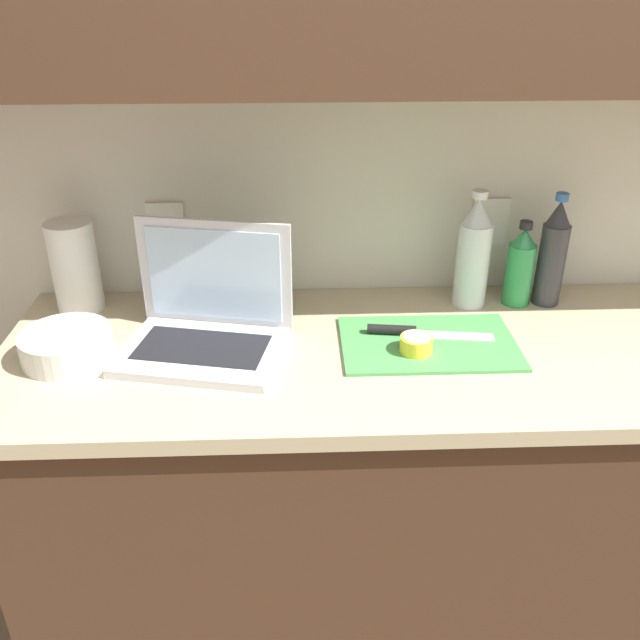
{
  "coord_description": "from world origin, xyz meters",
  "views": [
    {
      "loc": [
        -0.41,
        -1.29,
        1.65
      ],
      "look_at": [
        -0.36,
        -0.01,
        0.97
      ],
      "focal_mm": 38.0,
      "sensor_mm": 36.0,
      "label": 1
    }
  ],
  "objects_px": {
    "measuring_cup": "(265,291)",
    "paper_towel_roll": "(75,267)",
    "bottle_green_soda": "(552,254)",
    "bottle_water_clear": "(473,254)",
    "bottle_oil_tall": "(520,267)",
    "cutting_board": "(428,343)",
    "laptop": "(207,319)",
    "bowl_white": "(67,346)",
    "lemon_half_cut": "(416,344)",
    "knife": "(408,331)"
  },
  "relations": [
    {
      "from": "cutting_board",
      "to": "bottle_green_soda",
      "type": "xyz_separation_m",
      "value": [
        0.33,
        0.2,
        0.13
      ]
    },
    {
      "from": "laptop",
      "to": "bowl_white",
      "type": "distance_m",
      "value": 0.3
    },
    {
      "from": "laptop",
      "to": "knife",
      "type": "xyz_separation_m",
      "value": [
        0.45,
        0.01,
        -0.05
      ]
    },
    {
      "from": "laptop",
      "to": "knife",
      "type": "distance_m",
      "value": 0.45
    },
    {
      "from": "bowl_white",
      "to": "paper_towel_roll",
      "type": "height_order",
      "value": "paper_towel_roll"
    },
    {
      "from": "measuring_cup",
      "to": "knife",
      "type": "bearing_deg",
      "value": -25.13
    },
    {
      "from": "bottle_oil_tall",
      "to": "measuring_cup",
      "type": "xyz_separation_m",
      "value": [
        -0.62,
        -0.01,
        -0.05
      ]
    },
    {
      "from": "laptop",
      "to": "bottle_green_soda",
      "type": "height_order",
      "value": "bottle_green_soda"
    },
    {
      "from": "measuring_cup",
      "to": "bottle_water_clear",
      "type": "bearing_deg",
      "value": 1.61
    },
    {
      "from": "lemon_half_cut",
      "to": "measuring_cup",
      "type": "relative_size",
      "value": 0.62
    },
    {
      "from": "bottle_green_soda",
      "to": "knife",
      "type": "bearing_deg",
      "value": -155.71
    },
    {
      "from": "cutting_board",
      "to": "lemon_half_cut",
      "type": "bearing_deg",
      "value": -130.74
    },
    {
      "from": "bottle_green_soda",
      "to": "paper_towel_roll",
      "type": "xyz_separation_m",
      "value": [
        -1.15,
        0.01,
        -0.02
      ]
    },
    {
      "from": "laptop",
      "to": "bowl_white",
      "type": "bearing_deg",
      "value": -158.69
    },
    {
      "from": "laptop",
      "to": "cutting_board",
      "type": "relative_size",
      "value": 1.0
    },
    {
      "from": "laptop",
      "to": "knife",
      "type": "relative_size",
      "value": 1.36
    },
    {
      "from": "lemon_half_cut",
      "to": "knife",
      "type": "bearing_deg",
      "value": 94.09
    },
    {
      "from": "laptop",
      "to": "bottle_green_soda",
      "type": "distance_m",
      "value": 0.84
    },
    {
      "from": "bottle_oil_tall",
      "to": "laptop",
      "type": "bearing_deg",
      "value": -166.38
    },
    {
      "from": "cutting_board",
      "to": "bottle_water_clear",
      "type": "xyz_separation_m",
      "value": [
        0.14,
        0.2,
        0.13
      ]
    },
    {
      "from": "paper_towel_roll",
      "to": "bottle_water_clear",
      "type": "bearing_deg",
      "value": -0.81
    },
    {
      "from": "bottle_oil_tall",
      "to": "lemon_half_cut",
      "type": "bearing_deg",
      "value": -140.13
    },
    {
      "from": "cutting_board",
      "to": "lemon_half_cut",
      "type": "relative_size",
      "value": 5.49
    },
    {
      "from": "knife",
      "to": "measuring_cup",
      "type": "distance_m",
      "value": 0.36
    },
    {
      "from": "cutting_board",
      "to": "bowl_white",
      "type": "distance_m",
      "value": 0.78
    },
    {
      "from": "bottle_green_soda",
      "to": "paper_towel_roll",
      "type": "relative_size",
      "value": 1.27
    },
    {
      "from": "measuring_cup",
      "to": "paper_towel_roll",
      "type": "distance_m",
      "value": 0.46
    },
    {
      "from": "lemon_half_cut",
      "to": "bottle_green_soda",
      "type": "relative_size",
      "value": 0.25
    },
    {
      "from": "measuring_cup",
      "to": "paper_towel_roll",
      "type": "bearing_deg",
      "value": 176.49
    },
    {
      "from": "laptop",
      "to": "measuring_cup",
      "type": "height_order",
      "value": "laptop"
    },
    {
      "from": "laptop",
      "to": "cutting_board",
      "type": "xyz_separation_m",
      "value": [
        0.49,
        -0.02,
        -0.06
      ]
    },
    {
      "from": "cutting_board",
      "to": "knife",
      "type": "xyz_separation_m",
      "value": [
        -0.04,
        0.03,
        0.01
      ]
    },
    {
      "from": "cutting_board",
      "to": "bowl_white",
      "type": "height_order",
      "value": "bowl_white"
    },
    {
      "from": "bottle_green_soda",
      "to": "bottle_water_clear",
      "type": "bearing_deg",
      "value": -180.0
    },
    {
      "from": "bowl_white",
      "to": "bottle_oil_tall",
      "type": "bearing_deg",
      "value": 12.42
    },
    {
      "from": "cutting_board",
      "to": "bottle_green_soda",
      "type": "relative_size",
      "value": 1.38
    },
    {
      "from": "bottle_oil_tall",
      "to": "measuring_cup",
      "type": "height_order",
      "value": "bottle_oil_tall"
    },
    {
      "from": "cutting_board",
      "to": "knife",
      "type": "distance_m",
      "value": 0.05
    },
    {
      "from": "laptop",
      "to": "bottle_water_clear",
      "type": "height_order",
      "value": "bottle_water_clear"
    },
    {
      "from": "laptop",
      "to": "bottle_oil_tall",
      "type": "xyz_separation_m",
      "value": [
        0.74,
        0.18,
        0.03
      ]
    },
    {
      "from": "lemon_half_cut",
      "to": "cutting_board",
      "type": "bearing_deg",
      "value": 49.26
    },
    {
      "from": "measuring_cup",
      "to": "paper_towel_roll",
      "type": "height_order",
      "value": "paper_towel_roll"
    },
    {
      "from": "cutting_board",
      "to": "bowl_white",
      "type": "xyz_separation_m",
      "value": [
        -0.78,
        -0.03,
        0.03
      ]
    },
    {
      "from": "cutting_board",
      "to": "bottle_water_clear",
      "type": "relative_size",
      "value": 1.34
    },
    {
      "from": "laptop",
      "to": "paper_towel_roll",
      "type": "xyz_separation_m",
      "value": [
        -0.33,
        0.19,
        0.05
      ]
    },
    {
      "from": "lemon_half_cut",
      "to": "paper_towel_roll",
      "type": "height_order",
      "value": "paper_towel_roll"
    },
    {
      "from": "lemon_half_cut",
      "to": "paper_towel_roll",
      "type": "relative_size",
      "value": 0.32
    },
    {
      "from": "measuring_cup",
      "to": "paper_towel_roll",
      "type": "xyz_separation_m",
      "value": [
        -0.45,
        0.03,
        0.06
      ]
    },
    {
      "from": "knife",
      "to": "bottle_water_clear",
      "type": "distance_m",
      "value": 0.27
    },
    {
      "from": "knife",
      "to": "bottle_oil_tall",
      "type": "xyz_separation_m",
      "value": [
        0.3,
        0.17,
        0.08
      ]
    }
  ]
}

